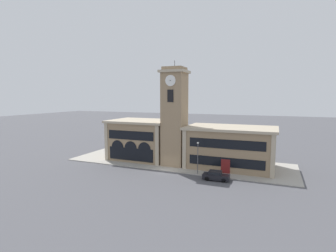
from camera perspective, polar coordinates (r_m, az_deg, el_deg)
The scene contains 8 objects.
ground_plane at distance 46.02m, azimuth -0.69°, elevation -9.89°, with size 300.00×300.00×0.00m, color #4C4C51.
sidewalk_kerb at distance 52.06m, azimuth 2.27°, elevation -7.87°, with size 43.21×13.53×0.15m.
clock_tower at distance 48.56m, azimuth 1.42°, elevation 1.99°, with size 4.71×4.71×19.45m.
town_hall_left_wing at distance 54.81m, azimuth -5.77°, elevation -2.90°, with size 12.62×9.65×8.11m.
town_hall_right_wing at distance 49.06m, azimuth 13.40°, elevation -4.50°, with size 16.00×9.65×7.50m.
parked_car_near at distance 41.98m, azimuth 10.37°, elevation -10.54°, with size 4.14×1.85×1.45m.
street_lamp at distance 43.74m, azimuth 6.51°, elevation -5.79°, with size 0.36×0.36×5.35m.
bollard at distance 43.44m, azimuth 10.51°, elevation -10.08°, with size 0.18×0.18×1.06m.
Camera 1 is at (17.40, -40.59, 12.91)m, focal length 28.00 mm.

